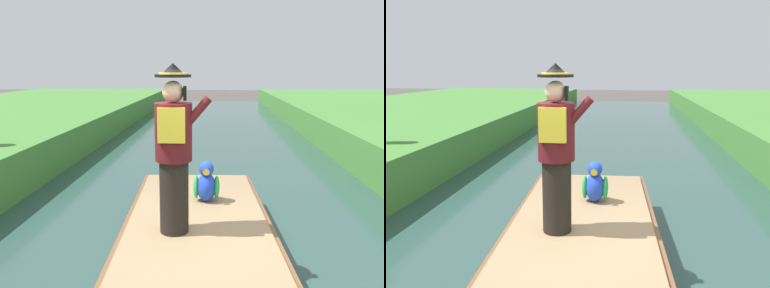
% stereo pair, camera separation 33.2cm
% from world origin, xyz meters
% --- Properties ---
extents(boat, '(2.02, 4.29, 0.61)m').
position_xyz_m(boat, '(0.00, 0.51, 0.40)').
color(boat, brown).
rests_on(boat, canal_water).
extents(person_pirate, '(0.61, 0.42, 1.85)m').
position_xyz_m(person_pirate, '(-0.24, 0.17, 1.64)').
color(person_pirate, black).
rests_on(person_pirate, boat).
extents(parrot_plush, '(0.36, 0.35, 0.57)m').
position_xyz_m(parrot_plush, '(0.09, 1.16, 0.95)').
color(parrot_plush, blue).
rests_on(parrot_plush, boat).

